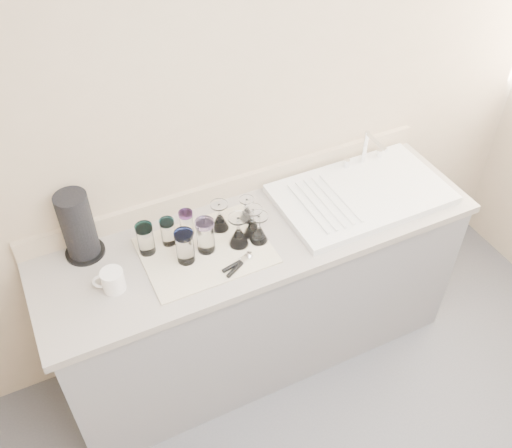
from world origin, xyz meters
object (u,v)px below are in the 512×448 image
goblet_back_left (220,220)px  can_opener (238,264)px  tumbler_purple (186,223)px  goblet_front_left (239,235)px  goblet_front_right (253,226)px  goblet_extra (259,232)px  sink_unit (361,193)px  tumbler_blue (185,246)px  tumbler_lavender (205,236)px  paper_towel_roll (78,226)px  white_mug (112,280)px  tumbler_teal (146,239)px  goblet_back_right (247,212)px  tumbler_cyan (168,232)px

goblet_back_left → can_opener: size_ratio=0.94×
tumbler_purple → goblet_front_left: (0.18, -0.16, -0.01)m
goblet_front_right → goblet_extra: goblet_front_right is taller
goblet_extra → can_opener: 0.18m
sink_unit → tumbler_blue: bearing=-177.7°
sink_unit → tumbler_lavender: 0.82m
sink_unit → paper_towel_roll: (-1.30, 0.20, 0.14)m
tumbler_blue → goblet_front_right: 0.33m
tumbler_purple → paper_towel_roll: paper_towel_roll is taller
goblet_front_right → paper_towel_roll: size_ratio=0.47×
sink_unit → goblet_front_right: (-0.59, -0.02, 0.04)m
sink_unit → tumbler_purple: bearing=172.4°
sink_unit → tumbler_purple: (-0.86, 0.11, 0.05)m
tumbler_purple → paper_towel_roll: bearing=168.7°
tumbler_lavender → sink_unit: bearing=1.1°
goblet_front_left → goblet_back_left: bearing=104.4°
goblet_back_left → can_opener: bearing=-95.7°
sink_unit → goblet_back_left: (-0.71, 0.09, 0.04)m
sink_unit → tumbler_lavender: (-0.82, -0.01, 0.07)m
goblet_extra → white_mug: 0.66m
tumbler_blue → tumbler_lavender: (0.10, 0.02, 0.00)m
goblet_front_right → tumbler_teal: bearing=167.4°
can_opener → goblet_front_right: bearing=46.6°
goblet_back_right → paper_towel_roll: bearing=170.7°
tumbler_teal → goblet_extra: tumbler_teal is taller
goblet_back_right → goblet_front_left: goblet_front_left is taller
goblet_back_right → can_opener: (-0.16, -0.25, -0.03)m
white_mug → paper_towel_roll: 0.28m
goblet_back_right → goblet_extra: size_ratio=0.84×
tumbler_purple → goblet_front_right: size_ratio=0.84×
tumbler_blue → goblet_back_right: bearing=19.3°
tumbler_purple → goblet_extra: bearing=-33.2°
tumbler_lavender → goblet_back_left: tumbler_lavender is taller
white_mug → goblet_back_left: bearing=14.4°
goblet_back_right → can_opener: goblet_back_right is taller
tumbler_cyan → tumbler_lavender: tumbler_lavender is taller
tumbler_purple → goblet_back_right: size_ratio=1.04×
sink_unit → can_opener: (-0.73, -0.17, -0.00)m
tumbler_purple → goblet_front_right: (0.27, -0.13, -0.01)m
tumbler_lavender → can_opener: bearing=-61.1°
goblet_back_left → paper_towel_roll: bearing=168.8°
tumbler_cyan → goblet_back_right: (0.38, -0.01, -0.03)m
goblet_back_left → goblet_front_right: 0.16m
goblet_front_left → tumbler_cyan: bearing=152.9°
sink_unit → tumbler_lavender: bearing=-178.9°
goblet_extra → tumbler_lavender: bearing=168.2°
tumbler_lavender → goblet_back_right: (0.24, 0.10, -0.04)m
tumbler_cyan → paper_towel_roll: (-0.35, 0.11, 0.08)m
tumbler_blue → goblet_back_left: tumbler_blue is taller
tumbler_cyan → tumbler_purple: 0.10m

